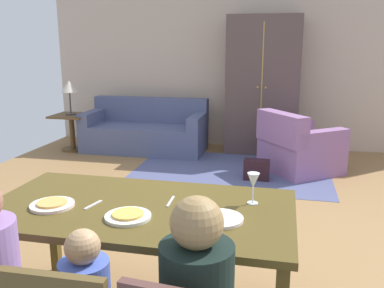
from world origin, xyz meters
TOP-DOWN VIEW (x-y plane):
  - ground_plane at (0.00, 0.49)m, footprint 6.47×6.18m
  - back_wall at (0.00, 3.63)m, footprint 6.47×0.10m
  - dining_table at (-0.07, -1.17)m, footprint 1.77×0.94m
  - plate_near_man at (-0.56, -1.29)m, footprint 0.25×0.25m
  - pizza_near_man at (-0.56, -1.29)m, footprint 0.17×0.17m
  - plate_near_child at (-0.07, -1.35)m, footprint 0.25×0.25m
  - pizza_near_child at (-0.07, -1.35)m, footprint 0.17×0.17m
  - plate_near_woman at (0.41, -1.27)m, footprint 0.25×0.25m
  - wine_glass at (0.56, -0.99)m, footprint 0.07×0.07m
  - fork at (-0.34, -1.22)m, footprint 0.05×0.15m
  - knife at (0.09, -1.07)m, footprint 0.02×0.17m
  - area_rug at (0.06, 2.08)m, footprint 2.60×1.80m
  - couch at (-1.44, 2.94)m, footprint 1.92×0.86m
  - armchair at (0.92, 2.25)m, footprint 1.20×1.20m
  - armoire at (0.37, 3.24)m, footprint 1.10×0.59m
  - side_table at (-2.60, 2.68)m, footprint 0.56×0.56m
  - table_lamp at (-2.60, 2.68)m, footprint 0.26×0.26m
  - handbag at (0.42, 1.78)m, footprint 0.32×0.16m

SIDE VIEW (x-z plane):
  - ground_plane at x=0.00m, z-range -0.02..0.00m
  - area_rug at x=0.06m, z-range 0.00..0.01m
  - handbag at x=0.42m, z-range 0.00..0.26m
  - couch at x=-1.44m, z-range -0.11..0.71m
  - armchair at x=0.92m, z-range -0.09..0.73m
  - side_table at x=-2.60m, z-range 0.09..0.67m
  - dining_table at x=-0.07m, z-range 0.31..1.07m
  - fork at x=-0.34m, z-range 0.76..0.77m
  - knife at x=0.09m, z-range 0.76..0.77m
  - plate_near_man at x=-0.56m, z-range 0.76..0.78m
  - plate_near_child at x=-0.07m, z-range 0.76..0.78m
  - plate_near_woman at x=0.41m, z-range 0.76..0.78m
  - pizza_near_man at x=-0.56m, z-range 0.78..0.79m
  - pizza_near_child at x=-0.07m, z-range 0.78..0.79m
  - wine_glass at x=0.56m, z-range 0.80..0.99m
  - table_lamp at x=-2.60m, z-range 0.74..1.28m
  - armoire at x=0.37m, z-range 0.00..2.10m
  - back_wall at x=0.00m, z-range 0.00..2.70m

